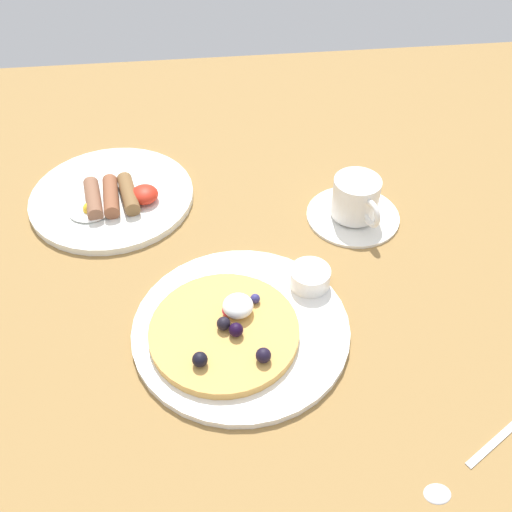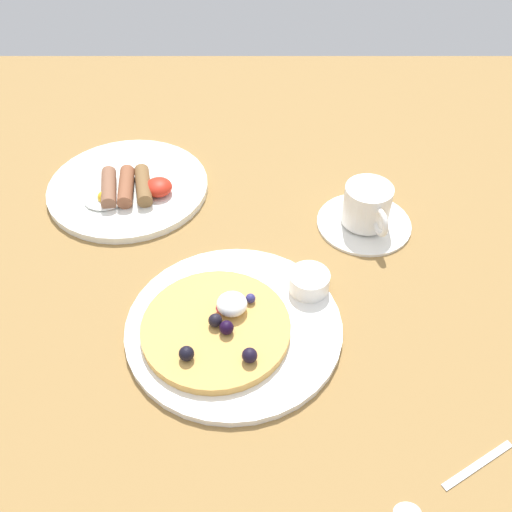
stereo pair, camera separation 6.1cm
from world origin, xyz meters
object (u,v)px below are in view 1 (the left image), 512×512
at_px(coffee_saucer, 353,215).
at_px(teaspoon, 461,472).
at_px(pancake_plate, 241,329).
at_px(breakfast_plate, 112,197).
at_px(syrup_ramekin, 310,277).
at_px(coffee_cup, 356,197).

height_order(coffee_saucer, teaspoon, coffee_saucer).
xyz_separation_m(pancake_plate, breakfast_plate, (-0.18, 0.28, 0.00)).
bearing_deg(pancake_plate, syrup_ramekin, 31.91).
bearing_deg(syrup_ramekin, coffee_saucer, 56.32).
xyz_separation_m(syrup_ramekin, breakfast_plate, (-0.28, 0.22, -0.02)).
xyz_separation_m(pancake_plate, teaspoon, (0.21, -0.21, -0.00)).
bearing_deg(breakfast_plate, pancake_plate, -57.98).
bearing_deg(coffee_cup, teaspoon, -87.45).
distance_m(pancake_plate, coffee_saucer, 0.28).
height_order(pancake_plate, coffee_saucer, pancake_plate).
relative_size(breakfast_plate, teaspoon, 1.81).
distance_m(breakfast_plate, teaspoon, 0.63).
height_order(syrup_ramekin, coffee_cup, coffee_cup).
distance_m(syrup_ramekin, teaspoon, 0.29).
height_order(breakfast_plate, coffee_saucer, breakfast_plate).
height_order(coffee_saucer, coffee_cup, coffee_cup).
xyz_separation_m(breakfast_plate, coffee_saucer, (0.37, -0.08, -0.00)).
distance_m(pancake_plate, breakfast_plate, 0.34).
height_order(pancake_plate, coffee_cup, coffee_cup).
relative_size(syrup_ramekin, teaspoon, 0.38).
distance_m(pancake_plate, teaspoon, 0.30).
distance_m(breakfast_plate, coffee_cup, 0.38).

